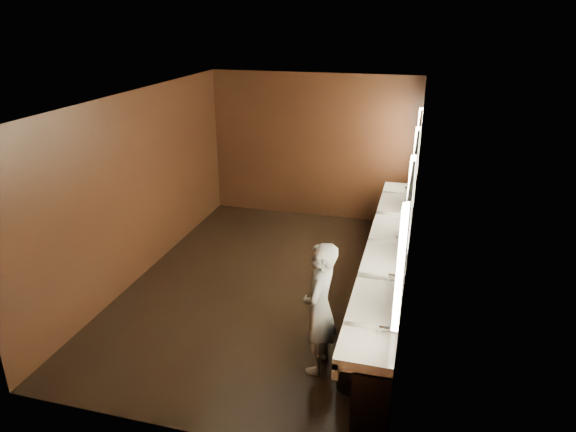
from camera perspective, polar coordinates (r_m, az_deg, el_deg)
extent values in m
plane|color=black|center=(7.82, -2.21, -7.61)|extent=(6.00, 6.00, 0.00)
cube|color=#2D2D2B|center=(6.90, -2.55, 13.12)|extent=(4.00, 6.00, 0.02)
cube|color=black|center=(10.02, 2.78, 7.67)|extent=(4.00, 0.02, 2.80)
cube|color=black|center=(4.73, -13.38, -9.84)|extent=(4.00, 0.02, 2.80)
cube|color=black|center=(8.04, -16.13, 3.26)|extent=(0.02, 6.00, 2.80)
cube|color=black|center=(6.94, 13.61, 0.59)|extent=(0.02, 6.00, 2.80)
cube|color=black|center=(7.35, 11.52, -6.52)|extent=(0.36, 5.40, 0.81)
cube|color=silver|center=(7.16, 11.03, -3.30)|extent=(0.55, 5.40, 0.12)
cube|color=silver|center=(7.21, 9.04, -3.68)|extent=(0.06, 5.40, 0.18)
cylinder|color=silver|center=(5.16, 11.14, -12.17)|extent=(0.18, 0.04, 0.04)
cylinder|color=silver|center=(6.10, 11.99, -6.53)|extent=(0.18, 0.04, 0.04)
cylinder|color=silver|center=(7.09, 12.59, -2.42)|extent=(0.18, 0.04, 0.04)
cylinder|color=silver|center=(8.11, 13.05, 0.66)|extent=(0.18, 0.04, 0.04)
cylinder|color=silver|center=(9.15, 13.40, 3.05)|extent=(0.18, 0.04, 0.04)
cube|color=#FEF0C3|center=(4.60, 12.36, -5.72)|extent=(0.06, 0.22, 1.15)
cube|color=white|center=(5.32, 13.06, -1.87)|extent=(0.03, 1.32, 1.15)
cube|color=#FEF0C3|center=(6.07, 13.30, 1.07)|extent=(0.06, 0.23, 1.15)
cube|color=white|center=(6.82, 13.74, 3.35)|extent=(0.03, 1.32, 1.15)
cube|color=#FEF0C3|center=(7.59, 13.87, 5.19)|extent=(0.06, 0.23, 1.15)
cube|color=white|center=(8.36, 14.18, 6.67)|extent=(0.03, 1.32, 1.15)
cube|color=#FEF0C3|center=(9.14, 14.25, 7.91)|extent=(0.06, 0.22, 1.15)
imported|color=#89A2CC|center=(5.77, 3.52, -10.18)|extent=(0.42, 0.60, 1.56)
cylinder|color=black|center=(5.81, 7.46, -15.90)|extent=(0.50, 0.50, 0.60)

